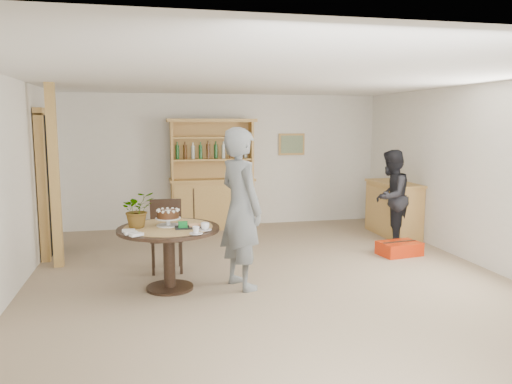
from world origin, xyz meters
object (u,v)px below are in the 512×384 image
object	(u,v)px
hutch	(212,192)
red_suitcase	(399,248)
dining_chair	(166,230)
teen_boy	(241,208)
adult_person	(391,197)
dining_table	(169,239)
sideboard	(393,209)

from	to	relation	value
hutch	red_suitcase	world-z (taller)	hutch
dining_chair	red_suitcase	bearing A→B (deg)	1.04
hutch	teen_boy	world-z (taller)	hutch
teen_boy	adult_person	size ratio (longest dim) A/B	1.25
dining_table	adult_person	xyz separation A→B (m)	(3.65, 1.54, 0.17)
hutch	dining_table	bearing A→B (deg)	-105.96
hutch	adult_person	size ratio (longest dim) A/B	1.33
hutch	dining_table	size ratio (longest dim) A/B	1.70
dining_chair	red_suitcase	world-z (taller)	dining_chair
teen_boy	dining_chair	bearing A→B (deg)	20.63
hutch	adult_person	distance (m)	3.23
sideboard	dining_table	distance (m)	4.50
adult_person	teen_boy	bearing A→B (deg)	-11.45
adult_person	sideboard	bearing A→B (deg)	-164.22
dining_table	red_suitcase	bearing A→B (deg)	13.31
sideboard	adult_person	world-z (taller)	adult_person
dining_table	teen_boy	distance (m)	0.93
teen_boy	dining_table	bearing A→B (deg)	61.54
dining_table	teen_boy	xyz separation A→B (m)	(0.85, -0.10, 0.36)
dining_table	dining_chair	distance (m)	0.83
dining_chair	hutch	bearing A→B (deg)	70.47
hutch	dining_table	world-z (taller)	hutch
dining_table	dining_chair	bearing A→B (deg)	89.87
adult_person	red_suitcase	world-z (taller)	adult_person
hutch	dining_chair	distance (m)	2.66
hutch	adult_person	world-z (taller)	hutch
dining_table	dining_chair	xyz separation A→B (m)	(0.00, 0.83, -0.07)
dining_chair	teen_boy	size ratio (longest dim) A/B	0.49
teen_boy	adult_person	bearing A→B (deg)	-81.36
sideboard	dining_chair	world-z (taller)	dining_chair
dining_table	red_suitcase	distance (m)	3.57
hutch	teen_boy	size ratio (longest dim) A/B	1.06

